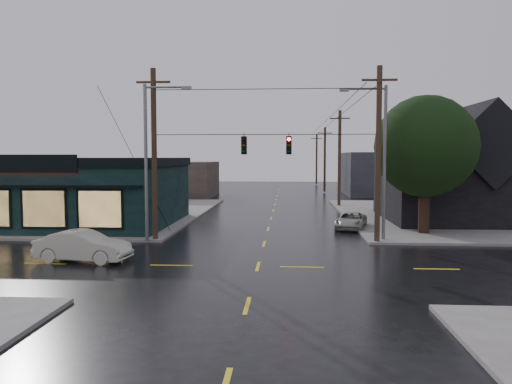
# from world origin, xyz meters

# --- Properties ---
(ground_plane) EXTENTS (160.00, 160.00, 0.00)m
(ground_plane) POSITION_xyz_m (0.00, 0.00, 0.00)
(ground_plane) COLOR black
(sidewalk_nw) EXTENTS (28.00, 28.00, 0.15)m
(sidewalk_nw) POSITION_xyz_m (-20.00, 20.00, 0.07)
(sidewalk_nw) COLOR slate
(sidewalk_nw) RESTS_ON ground
(sidewalk_ne) EXTENTS (28.00, 28.00, 0.15)m
(sidewalk_ne) POSITION_xyz_m (20.00, 20.00, 0.07)
(sidewalk_ne) COLOR slate
(sidewalk_ne) RESTS_ON ground
(pizza_shop) EXTENTS (16.30, 12.34, 4.90)m
(pizza_shop) POSITION_xyz_m (-15.00, 12.94, 2.56)
(pizza_shop) COLOR black
(pizza_shop) RESTS_ON ground
(ne_building) EXTENTS (12.60, 11.60, 8.75)m
(ne_building) POSITION_xyz_m (15.00, 17.00, 4.47)
(ne_building) COLOR black
(ne_building) RESTS_ON ground
(corner_tree) EXTENTS (6.48, 6.48, 8.77)m
(corner_tree) POSITION_xyz_m (10.07, 9.98, 5.66)
(corner_tree) COLOR black
(corner_tree) RESTS_ON ground
(utility_pole_nw) EXTENTS (2.00, 0.32, 10.15)m
(utility_pole_nw) POSITION_xyz_m (-6.50, 6.50, 0.00)
(utility_pole_nw) COLOR #341D17
(utility_pole_nw) RESTS_ON ground
(utility_pole_ne) EXTENTS (2.00, 0.32, 10.15)m
(utility_pole_ne) POSITION_xyz_m (6.50, 6.50, 0.00)
(utility_pole_ne) COLOR #341D17
(utility_pole_ne) RESTS_ON ground
(utility_pole_far_a) EXTENTS (2.00, 0.32, 9.65)m
(utility_pole_far_a) POSITION_xyz_m (6.50, 28.00, 0.00)
(utility_pole_far_a) COLOR #341D17
(utility_pole_far_a) RESTS_ON ground
(utility_pole_far_b) EXTENTS (2.00, 0.32, 9.15)m
(utility_pole_far_b) POSITION_xyz_m (6.50, 48.00, 0.00)
(utility_pole_far_b) COLOR #341D17
(utility_pole_far_b) RESTS_ON ground
(utility_pole_far_c) EXTENTS (2.00, 0.32, 9.15)m
(utility_pole_far_c) POSITION_xyz_m (6.50, 68.00, 0.00)
(utility_pole_far_c) COLOR #341D17
(utility_pole_far_c) RESTS_ON ground
(span_signal_assembly) EXTENTS (13.00, 0.48, 1.23)m
(span_signal_assembly) POSITION_xyz_m (0.10, 6.50, 5.70)
(span_signal_assembly) COLOR black
(span_signal_assembly) RESTS_ON ground
(streetlight_nw) EXTENTS (5.40, 0.30, 9.15)m
(streetlight_nw) POSITION_xyz_m (-6.80, 5.80, 0.00)
(streetlight_nw) COLOR slate
(streetlight_nw) RESTS_ON ground
(streetlight_ne) EXTENTS (5.40, 0.30, 9.15)m
(streetlight_ne) POSITION_xyz_m (7.00, 7.20, 0.00)
(streetlight_ne) COLOR slate
(streetlight_ne) RESTS_ON ground
(bg_building_west) EXTENTS (12.00, 10.00, 4.40)m
(bg_building_west) POSITION_xyz_m (-14.00, 40.00, 2.20)
(bg_building_west) COLOR #392F2A
(bg_building_west) RESTS_ON ground
(bg_building_east) EXTENTS (14.00, 12.00, 5.60)m
(bg_building_east) POSITION_xyz_m (16.00, 45.00, 2.80)
(bg_building_east) COLOR #2C2D32
(bg_building_east) RESTS_ON ground
(sedan_cream) EXTENTS (4.66, 2.08, 1.49)m
(sedan_cream) POSITION_xyz_m (-8.41, 0.57, 0.74)
(sedan_cream) COLOR beige
(sedan_cream) RESTS_ON ground
(suv_silver) EXTENTS (2.84, 4.47, 1.15)m
(suv_silver) POSITION_xyz_m (5.75, 12.40, 0.57)
(suv_silver) COLOR #ADADA0
(suv_silver) RESTS_ON ground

